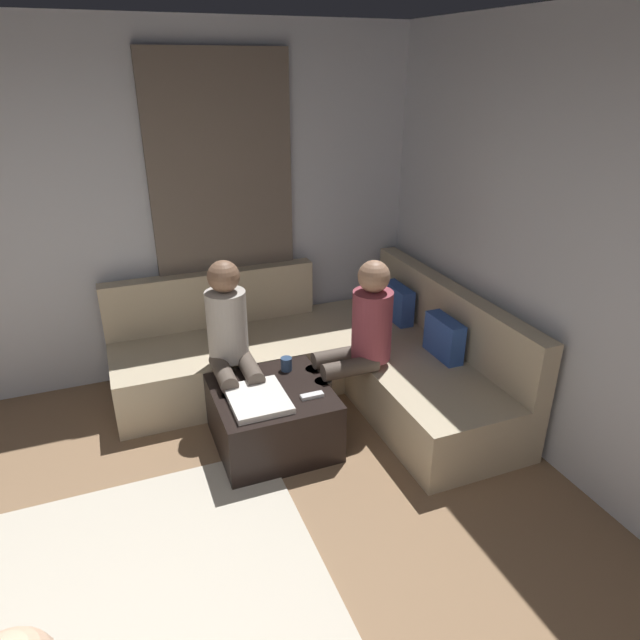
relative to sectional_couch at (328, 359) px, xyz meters
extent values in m
cube|color=silver|center=(-0.86, -1.88, 1.07)|extent=(0.12, 6.00, 2.70)
cube|color=#726659|center=(-0.76, -0.58, 0.97)|extent=(0.06, 1.10, 2.50)
cube|color=#C6B593|center=(0.30, 0.53, -0.07)|extent=(2.10, 0.85, 0.42)
cube|color=#C6B593|center=(0.30, 0.88, 0.36)|extent=(2.10, 0.14, 0.45)
cube|color=#C6B593|center=(-0.32, -0.75, -0.07)|extent=(0.85, 1.70, 0.42)
cube|color=#C6B593|center=(-0.68, -0.75, 0.36)|extent=(0.14, 1.70, 0.45)
cube|color=#3359B2|center=(-0.20, 0.70, 0.26)|extent=(0.36, 0.12, 0.36)
cube|color=#3359B2|center=(0.50, 0.70, 0.26)|extent=(0.36, 0.12, 0.36)
cube|color=black|center=(0.49, -0.61, -0.07)|extent=(0.76, 0.76, 0.42)
cube|color=white|center=(0.59, -0.73, 0.16)|extent=(0.44, 0.36, 0.04)
cylinder|color=#334C72|center=(0.27, -0.43, 0.19)|extent=(0.08, 0.08, 0.10)
cube|color=white|center=(0.67, -0.39, 0.15)|extent=(0.05, 0.15, 0.02)
cylinder|color=brown|center=(0.51, -0.25, -0.07)|extent=(0.12, 0.12, 0.42)
cylinder|color=brown|center=(0.33, -0.25, -0.07)|extent=(0.12, 0.12, 0.42)
cylinder|color=brown|center=(0.51, -0.05, 0.20)|extent=(0.12, 0.40, 0.12)
cylinder|color=brown|center=(0.33, -0.05, 0.20)|extent=(0.12, 0.40, 0.12)
cylinder|color=#993F4C|center=(0.42, 0.15, 0.45)|extent=(0.28, 0.28, 0.50)
sphere|color=tan|center=(0.42, 0.15, 0.81)|extent=(0.22, 0.22, 0.22)
cylinder|color=brown|center=(0.45, -0.69, -0.07)|extent=(0.12, 0.12, 0.42)
cylinder|color=brown|center=(0.45, -0.87, -0.07)|extent=(0.12, 0.12, 0.42)
cylinder|color=brown|center=(0.25, -0.69, 0.20)|extent=(0.40, 0.12, 0.12)
cylinder|color=brown|center=(0.25, -0.87, 0.20)|extent=(0.40, 0.12, 0.12)
cylinder|color=beige|center=(0.05, -0.78, 0.45)|extent=(0.28, 0.28, 0.50)
sphere|color=#8C664C|center=(0.05, -0.78, 0.81)|extent=(0.22, 0.22, 0.22)
camera|label=1|loc=(3.58, -1.49, 2.11)|focal=31.65mm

